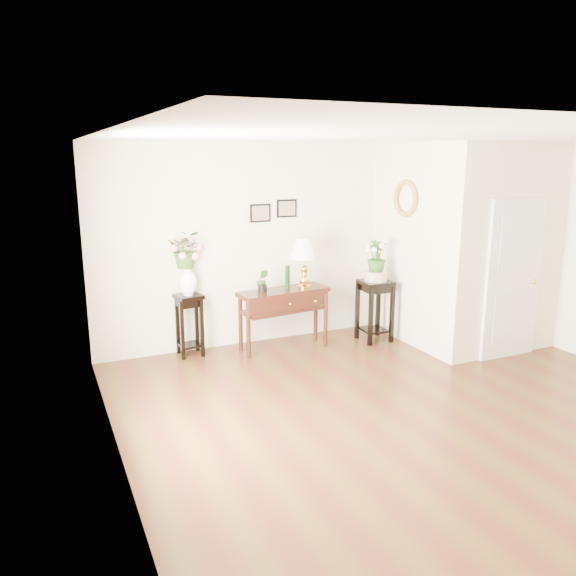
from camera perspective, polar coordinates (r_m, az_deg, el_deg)
floor at (r=6.28m, az=12.57°, el=-11.71°), size 6.00×5.50×0.02m
ceiling at (r=5.71m, az=14.03°, el=14.71°), size 6.00×5.50×0.02m
wall_back at (r=8.15m, az=1.42°, el=4.66°), size 6.00×0.02×2.80m
wall_left at (r=4.69m, az=-17.28°, el=-2.41°), size 0.02×5.50×2.80m
partition at (r=8.51m, az=17.25°, el=4.44°), size 1.80×1.95×2.80m
door at (r=7.86m, az=21.88°, el=0.79°), size 0.90×0.05×2.10m
art_print_left at (r=7.81m, az=-2.83°, el=7.61°), size 0.30×0.02×0.25m
art_print_right at (r=7.97m, az=-0.14°, el=8.09°), size 0.30×0.02×0.25m
wall_ornament at (r=7.95m, az=11.82°, el=8.89°), size 0.07×0.51×0.51m
console_table at (r=7.73m, az=-0.45°, el=-3.22°), size 1.31×0.57×0.85m
table_lamp at (r=7.68m, az=1.67°, el=2.60°), size 0.45×0.45×0.70m
green_vase at (r=7.61m, az=-0.07°, el=1.12°), size 0.09×0.09×0.33m
potted_plant at (r=7.48m, az=-2.62°, el=0.69°), size 0.20×0.18×0.29m
plant_stand_a at (r=7.61m, az=-9.97°, el=-3.74°), size 0.38×0.38×0.84m
porcelain_vase at (r=7.45m, az=-10.16°, el=1.00°), size 0.30×0.30×0.41m
lily_arrangement at (r=7.37m, az=-10.30°, el=4.22°), size 0.57×0.53×0.50m
plant_stand_b at (r=8.19m, az=8.79°, el=-2.30°), size 0.45×0.45×0.89m
ceramic_bowl at (r=8.06m, az=8.92°, el=1.28°), size 0.36×0.36×0.14m
narcissus at (r=8.01m, az=8.98°, el=3.17°), size 0.33×0.33×0.46m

